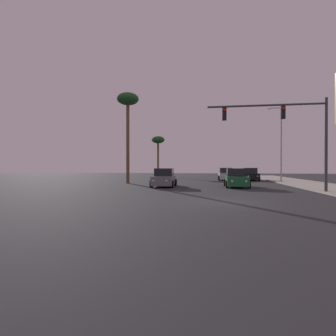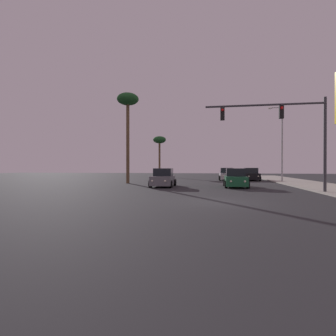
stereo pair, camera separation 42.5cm
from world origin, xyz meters
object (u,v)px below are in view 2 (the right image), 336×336
(car_silver, at_px, (227,175))
(car_black, at_px, (251,175))
(street_lamp, at_px, (281,139))
(palm_tree_far, at_px, (160,142))
(palm_tree_near, at_px, (128,105))
(car_green, at_px, (235,179))
(traffic_light_mast, at_px, (288,125))
(car_grey, at_px, (163,178))

(car_silver, xyz_separation_m, car_black, (3.16, -0.19, 0.00))
(car_black, height_order, street_lamp, street_lamp)
(car_black, bearing_deg, street_lamp, 139.90)
(car_silver, xyz_separation_m, palm_tree_far, (-11.55, 11.66, 5.74))
(car_silver, distance_m, car_black, 3.17)
(palm_tree_far, bearing_deg, palm_tree_near, -88.91)
(car_green, xyz_separation_m, traffic_light_mast, (3.16, -4.62, 4.01))
(car_black, height_order, palm_tree_near, palm_tree_near)
(traffic_light_mast, bearing_deg, palm_tree_far, 117.53)
(street_lamp, xyz_separation_m, palm_tree_near, (-17.41, -5.49, 3.56))
(street_lamp, relative_size, palm_tree_far, 1.20)
(traffic_light_mast, relative_size, palm_tree_near, 0.82)
(palm_tree_far, bearing_deg, street_lamp, -39.20)
(traffic_light_mast, bearing_deg, street_lamp, 77.78)
(car_green, distance_m, car_silver, 12.09)
(car_silver, relative_size, car_black, 1.00)
(car_black, height_order, traffic_light_mast, traffic_light_mast)
(car_black, xyz_separation_m, palm_tree_far, (-14.71, 11.85, 5.74))
(street_lamp, bearing_deg, traffic_light_mast, -102.22)
(car_grey, distance_m, street_lamp, 16.51)
(car_green, height_order, street_lamp, street_lamp)
(car_green, height_order, car_silver, same)
(car_green, distance_m, palm_tree_far, 27.07)
(car_silver, bearing_deg, traffic_light_mast, 100.22)
(car_black, bearing_deg, traffic_light_mast, 90.97)
(car_grey, bearing_deg, car_black, -129.90)
(car_grey, relative_size, traffic_light_mast, 0.53)
(car_green, xyz_separation_m, street_lamp, (6.16, 9.24, 4.36))
(car_silver, relative_size, palm_tree_near, 0.43)
(car_black, bearing_deg, palm_tree_far, -38.18)
(car_green, bearing_deg, street_lamp, -122.64)
(car_green, distance_m, palm_tree_near, 14.26)
(traffic_light_mast, xyz_separation_m, palm_tree_near, (-14.41, 8.37, 3.90))
(car_grey, relative_size, street_lamp, 0.48)
(car_grey, distance_m, palm_tree_near, 10.12)
(palm_tree_far, bearing_deg, car_green, -63.91)
(car_silver, relative_size, palm_tree_far, 0.57)
(car_silver, distance_m, street_lamp, 8.13)
(car_green, height_order, palm_tree_far, palm_tree_far)
(car_grey, distance_m, car_silver, 14.05)
(car_green, bearing_deg, car_silver, -88.54)
(car_green, height_order, car_grey, same)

